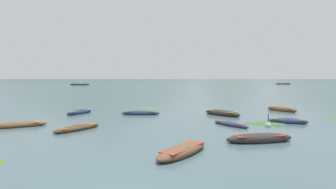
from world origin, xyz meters
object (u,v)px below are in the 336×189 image
at_px(rowboat_3, 231,124).
at_px(rowboat_10, 288,121).
at_px(rowboat_4, 282,109).
at_px(rowboat_1, 80,112).
at_px(mooring_buoy, 268,125).
at_px(rowboat_5, 78,128).
at_px(rowboat_7, 17,125).
at_px(rowboat_8, 259,138).
at_px(rowboat_0, 222,113).
at_px(ferry_1, 283,84).
at_px(ferry_0, 80,84).
at_px(rowboat_6, 141,113).
at_px(rowboat_9, 183,150).

height_order(rowboat_3, rowboat_10, rowboat_10).
distance_m(rowboat_3, rowboat_4, 12.97).
bearing_deg(rowboat_3, rowboat_1, 161.82).
bearing_deg(mooring_buoy, rowboat_1, 164.30).
height_order(rowboat_5, mooring_buoy, mooring_buoy).
xyz_separation_m(rowboat_4, rowboat_7, (-25.45, -13.17, -0.06)).
height_order(rowboat_4, mooring_buoy, mooring_buoy).
relative_size(rowboat_7, rowboat_8, 0.96).
height_order(rowboat_0, rowboat_8, rowboat_0).
bearing_deg(ferry_1, ferry_0, -165.59).
xyz_separation_m(rowboat_1, rowboat_8, (17.42, -10.64, 0.02)).
distance_m(ferry_1, mooring_buoy, 156.11).
height_order(rowboat_10, ferry_1, ferry_1).
xyz_separation_m(rowboat_1, rowboat_5, (4.07, -8.57, -0.04)).
bearing_deg(rowboat_4, rowboat_0, -149.84).
distance_m(rowboat_10, mooring_buoy, 3.07).
xyz_separation_m(rowboat_0, mooring_buoy, (3.19, -6.13, -0.12)).
xyz_separation_m(rowboat_1, rowboat_7, (-1.54, -8.01, -0.02)).
xyz_separation_m(rowboat_1, mooring_buoy, (19.39, -5.45, -0.08)).
xyz_separation_m(rowboat_3, ferry_1, (52.94, 147.84, 0.31)).
height_order(rowboat_4, rowboat_10, rowboat_4).
distance_m(rowboat_4, ferry_0, 131.48).
height_order(rowboat_1, rowboat_8, rowboat_8).
height_order(rowboat_6, rowboat_9, rowboat_9).
xyz_separation_m(rowboat_3, rowboat_9, (-3.65, -8.45, 0.06)).
bearing_deg(rowboat_5, rowboat_8, -8.81).
relative_size(rowboat_8, rowboat_10, 1.33).
height_order(rowboat_5, ferry_1, ferry_1).
relative_size(rowboat_3, rowboat_7, 0.72).
height_order(rowboat_8, ferry_1, ferry_1).
bearing_deg(ferry_1, rowboat_3, -109.70).
bearing_deg(rowboat_4, rowboat_3, -125.83).
xyz_separation_m(rowboat_3, rowboat_5, (-12.25, -3.22, 0.02)).
height_order(rowboat_3, rowboat_4, rowboat_4).
bearing_deg(ferry_0, rowboat_4, -53.37).
height_order(rowboat_4, rowboat_5, rowboat_4).
distance_m(rowboat_1, rowboat_6, 7.14).
bearing_deg(rowboat_1, rowboat_6, 0.93).
height_order(rowboat_5, ferry_0, ferry_0).
xyz_separation_m(rowboat_1, rowboat_6, (7.14, 0.12, -0.02)).
distance_m(rowboat_8, rowboat_10, 8.38).
bearing_deg(rowboat_7, rowboat_4, 27.36).
bearing_deg(ferry_1, rowboat_1, -115.92).
bearing_deg(rowboat_0, rowboat_6, -176.47).
distance_m(rowboat_5, rowboat_9, 10.07).
height_order(rowboat_1, rowboat_3, rowboat_1).
xyz_separation_m(rowboat_4, ferry_0, (-78.44, 105.52, 0.22)).
xyz_separation_m(rowboat_1, rowboat_3, (16.32, -5.36, -0.06)).
relative_size(rowboat_6, rowboat_9, 1.02).
bearing_deg(rowboat_4, rowboat_10, -104.45).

